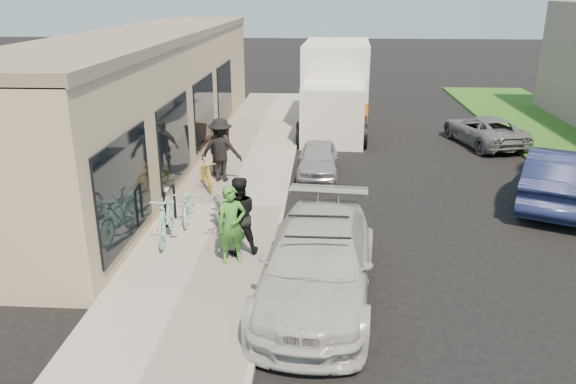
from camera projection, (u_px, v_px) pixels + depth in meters
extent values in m
plane|color=black|center=(294.00, 264.00, 11.84)|extent=(120.00, 120.00, 0.00)
cube|color=#9E988E|center=(224.00, 207.00, 14.75)|extent=(3.00, 34.00, 0.15)
cube|color=#9E9A90|center=(283.00, 209.00, 14.66)|extent=(0.12, 34.00, 0.13)
cube|color=#CDB98E|center=(152.00, 99.00, 18.99)|extent=(3.50, 20.00, 4.00)
cube|color=gray|center=(147.00, 34.00, 18.28)|extent=(3.60, 20.00, 0.25)
cube|color=black|center=(125.00, 189.00, 11.51)|extent=(0.06, 3.00, 2.20)
cube|color=black|center=(174.00, 141.00, 15.26)|extent=(0.06, 3.00, 2.20)
cube|color=black|center=(204.00, 111.00, 19.02)|extent=(0.06, 3.00, 2.20)
cube|color=black|center=(225.00, 91.00, 22.78)|extent=(0.06, 3.00, 2.20)
cylinder|color=black|center=(165.00, 210.00, 13.18)|extent=(0.06, 0.06, 0.87)
cylinder|color=black|center=(175.00, 202.00, 13.71)|extent=(0.06, 0.06, 0.87)
cylinder|color=black|center=(169.00, 189.00, 13.30)|extent=(0.14, 0.58, 0.06)
cube|color=black|center=(221.00, 139.00, 19.40)|extent=(0.61, 0.41, 0.93)
cube|color=black|center=(219.00, 136.00, 19.70)|extent=(0.61, 0.41, 0.93)
cube|color=black|center=(221.00, 138.00, 19.35)|extent=(0.48, 0.30, 0.66)
imported|color=#BBBBB6|center=(318.00, 262.00, 10.33)|extent=(2.46, 5.14, 1.45)
cylinder|color=black|center=(318.00, 238.00, 9.57)|extent=(1.14, 0.04, 0.04)
cylinder|color=black|center=(319.00, 217.00, 10.48)|extent=(1.14, 0.04, 0.04)
imported|color=#AAABAF|center=(318.00, 159.00, 17.39)|extent=(1.29, 3.07, 1.04)
cube|color=white|center=(333.00, 115.00, 20.88)|extent=(2.39, 2.39, 2.18)
cube|color=black|center=(333.00, 103.00, 20.73)|extent=(2.12, 0.16, 1.03)
cube|color=white|center=(336.00, 82.00, 23.87)|extent=(2.85, 4.93, 3.33)
cube|color=orange|center=(335.00, 100.00, 24.12)|extent=(2.88, 4.96, 0.63)
cylinder|color=black|center=(301.00, 134.00, 20.68)|extent=(0.33, 0.93, 0.92)
cylinder|color=black|center=(363.00, 136.00, 20.44)|extent=(0.33, 0.93, 0.92)
cylinder|color=black|center=(303.00, 126.00, 21.86)|extent=(0.33, 0.93, 0.92)
cylinder|color=black|center=(363.00, 128.00, 21.62)|extent=(0.33, 0.93, 0.92)
cylinder|color=black|center=(311.00, 105.00, 25.94)|extent=(0.33, 0.93, 0.92)
cylinder|color=black|center=(361.00, 106.00, 25.70)|extent=(0.33, 0.93, 0.92)
imported|color=#171E46|center=(559.00, 177.00, 14.98)|extent=(3.38, 4.86, 1.52)
imported|color=slate|center=(484.00, 130.00, 20.87)|extent=(2.72, 4.27, 1.10)
imported|color=silver|center=(221.00, 212.00, 12.77)|extent=(1.27, 2.20, 1.09)
imported|color=#3F8B2E|center=(232.00, 225.00, 11.37)|extent=(0.70, 0.57, 1.64)
imported|color=black|center=(238.00, 216.00, 11.74)|extent=(0.98, 0.86, 1.70)
imported|color=#9CE9D6|center=(166.00, 216.00, 12.52)|extent=(0.72, 1.90, 1.11)
imported|color=#9CE9D6|center=(187.00, 204.00, 13.61)|extent=(0.82, 1.64, 0.83)
imported|color=gold|center=(206.00, 174.00, 15.71)|extent=(0.96, 1.51, 0.88)
imported|color=black|center=(221.00, 150.00, 16.31)|extent=(1.23, 0.74, 1.87)
imported|color=brown|center=(217.00, 148.00, 16.92)|extent=(1.03, 0.62, 1.65)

